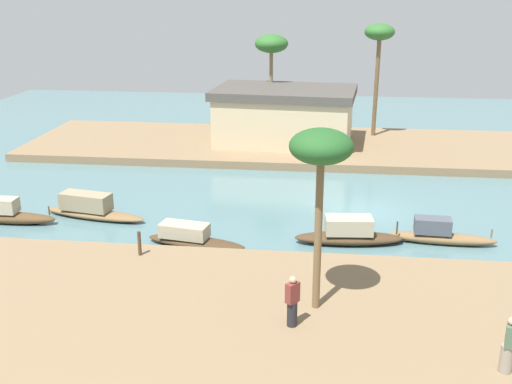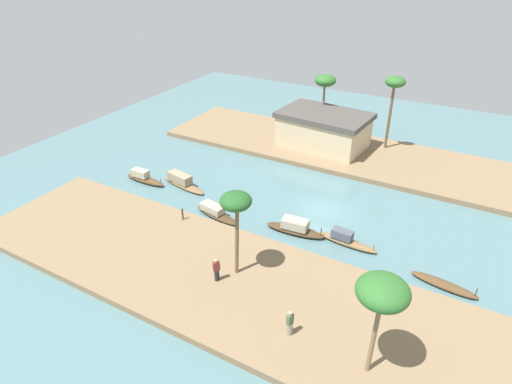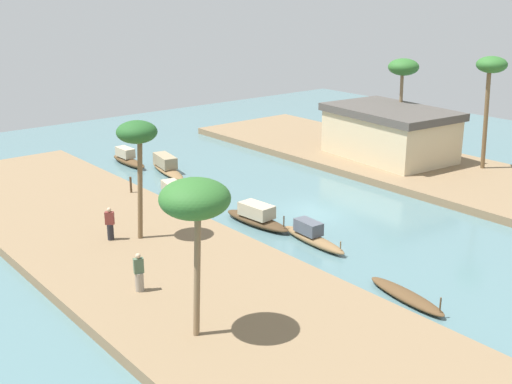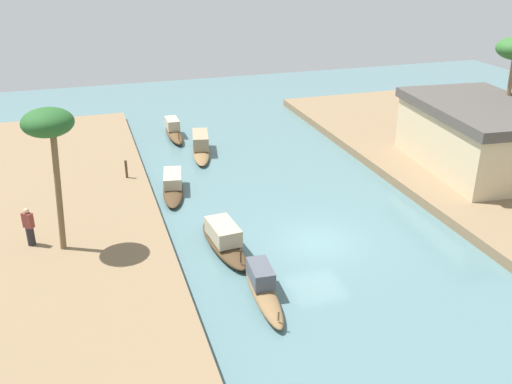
{
  "view_description": "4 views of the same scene",
  "coord_description": "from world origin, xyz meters",
  "px_view_note": "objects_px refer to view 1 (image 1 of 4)",
  "views": [
    {
      "loc": [
        -1.83,
        -29.56,
        10.85
      ],
      "look_at": [
        -5.16,
        -1.05,
        1.15
      ],
      "focal_mm": 43.05,
      "sensor_mm": 36.0,
      "label": 1
    },
    {
      "loc": [
        10.03,
        -29.89,
        19.72
      ],
      "look_at": [
        -5.88,
        -1.21,
        0.74
      ],
      "focal_mm": 29.91,
      "sensor_mm": 36.0,
      "label": 2
    },
    {
      "loc": [
        26.38,
        -26.3,
        13.11
      ],
      "look_at": [
        -2.57,
        -2.78,
        1.19
      ],
      "focal_mm": 46.07,
      "sensor_mm": 36.0,
      "label": 3
    },
    {
      "loc": [
        20.62,
        -9.52,
        12.54
      ],
      "look_at": [
        -5.22,
        -1.31,
        0.43
      ],
      "focal_mm": 39.6,
      "sensor_mm": 36.0,
      "label": 4
    }
  ],
  "objects_px": {
    "sampan_near_left_bank": "(191,238)",
    "riverside_building": "(285,115)",
    "person_by_mooring": "(292,303)",
    "sampan_foreground": "(91,208)",
    "person_on_near_bank": "(508,349)",
    "palm_tree_left_near": "(321,152)",
    "palm_tree_right_short": "(379,38)",
    "mooring_post": "(139,243)",
    "palm_tree_right_tall": "(271,46)",
    "sampan_downstream_large": "(349,233)",
    "sampan_midstream": "(7,214)",
    "sampan_open_hull": "(439,234)"
  },
  "relations": [
    {
      "from": "mooring_post",
      "to": "sampan_foreground",
      "type": "bearing_deg",
      "value": 128.43
    },
    {
      "from": "sampan_near_left_bank",
      "to": "riverside_building",
      "type": "height_order",
      "value": "riverside_building"
    },
    {
      "from": "sampan_near_left_bank",
      "to": "sampan_open_hull",
      "type": "relative_size",
      "value": 0.97
    },
    {
      "from": "sampan_foreground",
      "to": "riverside_building",
      "type": "height_order",
      "value": "riverside_building"
    },
    {
      "from": "person_by_mooring",
      "to": "palm_tree_left_near",
      "type": "height_order",
      "value": "palm_tree_left_near"
    },
    {
      "from": "mooring_post",
      "to": "palm_tree_right_tall",
      "type": "bearing_deg",
      "value": 81.64
    },
    {
      "from": "sampan_foreground",
      "to": "person_by_mooring",
      "type": "xyz_separation_m",
      "value": [
        10.45,
        -9.77,
        0.83
      ]
    },
    {
      "from": "palm_tree_right_tall",
      "to": "palm_tree_right_short",
      "type": "xyz_separation_m",
      "value": [
        7.45,
        -0.02,
        0.62
      ]
    },
    {
      "from": "sampan_downstream_large",
      "to": "mooring_post",
      "type": "xyz_separation_m",
      "value": [
        -8.45,
        -3.33,
        0.54
      ]
    },
    {
      "from": "palm_tree_left_near",
      "to": "palm_tree_right_short",
      "type": "xyz_separation_m",
      "value": [
        3.54,
        25.3,
        1.51
      ]
    },
    {
      "from": "person_by_mooring",
      "to": "mooring_post",
      "type": "height_order",
      "value": "person_by_mooring"
    },
    {
      "from": "sampan_midstream",
      "to": "palm_tree_right_short",
      "type": "xyz_separation_m",
      "value": [
        18.44,
        18.08,
        6.94
      ]
    },
    {
      "from": "palm_tree_right_short",
      "to": "riverside_building",
      "type": "height_order",
      "value": "palm_tree_right_short"
    },
    {
      "from": "sampan_near_left_bank",
      "to": "palm_tree_right_tall",
      "type": "xyz_separation_m",
      "value": [
        1.63,
        19.78,
        6.38
      ]
    },
    {
      "from": "sampan_downstream_large",
      "to": "palm_tree_right_short",
      "type": "height_order",
      "value": "palm_tree_right_short"
    },
    {
      "from": "person_on_near_bank",
      "to": "mooring_post",
      "type": "relative_size",
      "value": 1.7
    },
    {
      "from": "palm_tree_right_tall",
      "to": "person_on_near_bank",
      "type": "bearing_deg",
      "value": -71.94
    },
    {
      "from": "sampan_foreground",
      "to": "palm_tree_right_short",
      "type": "distance_m",
      "value": 23.49
    },
    {
      "from": "person_by_mooring",
      "to": "mooring_post",
      "type": "bearing_deg",
      "value": 93.78
    },
    {
      "from": "mooring_post",
      "to": "palm_tree_left_near",
      "type": "distance_m",
      "value": 9.25
    },
    {
      "from": "sampan_downstream_large",
      "to": "sampan_foreground",
      "type": "bearing_deg",
      "value": 166.88
    },
    {
      "from": "sampan_open_hull",
      "to": "person_by_mooring",
      "type": "distance_m",
      "value": 10.46
    },
    {
      "from": "sampan_near_left_bank",
      "to": "sampan_midstream",
      "type": "bearing_deg",
      "value": -179.97
    },
    {
      "from": "palm_tree_right_short",
      "to": "palm_tree_right_tall",
      "type": "bearing_deg",
      "value": 179.83
    },
    {
      "from": "palm_tree_right_tall",
      "to": "palm_tree_right_short",
      "type": "distance_m",
      "value": 7.47
    },
    {
      "from": "sampan_open_hull",
      "to": "sampan_foreground",
      "type": "relative_size",
      "value": 0.88
    },
    {
      "from": "sampan_near_left_bank",
      "to": "person_on_near_bank",
      "type": "distance_m",
      "value": 14.04
    },
    {
      "from": "sampan_foreground",
      "to": "person_by_mooring",
      "type": "height_order",
      "value": "person_by_mooring"
    },
    {
      "from": "sampan_open_hull",
      "to": "palm_tree_right_tall",
      "type": "xyz_separation_m",
      "value": [
        -9.16,
        18.22,
        6.36
      ]
    },
    {
      "from": "person_by_mooring",
      "to": "sampan_foreground",
      "type": "bearing_deg",
      "value": 86.89
    },
    {
      "from": "sampan_near_left_bank",
      "to": "palm_tree_right_tall",
      "type": "height_order",
      "value": "palm_tree_right_tall"
    },
    {
      "from": "sampan_midstream",
      "to": "sampan_downstream_large",
      "type": "relative_size",
      "value": 0.92
    },
    {
      "from": "sampan_near_left_bank",
      "to": "palm_tree_right_tall",
      "type": "distance_m",
      "value": 20.85
    },
    {
      "from": "sampan_foreground",
      "to": "mooring_post",
      "type": "height_order",
      "value": "mooring_post"
    },
    {
      "from": "person_on_near_bank",
      "to": "palm_tree_left_near",
      "type": "relative_size",
      "value": 0.28
    },
    {
      "from": "sampan_open_hull",
      "to": "palm_tree_right_short",
      "type": "distance_m",
      "value": 19.56
    },
    {
      "from": "sampan_foreground",
      "to": "palm_tree_left_near",
      "type": "distance_m",
      "value": 14.95
    },
    {
      "from": "mooring_post",
      "to": "palm_tree_right_short",
      "type": "xyz_separation_m",
      "value": [
        10.69,
        22.03,
        6.38
      ]
    },
    {
      "from": "sampan_open_hull",
      "to": "palm_tree_left_near",
      "type": "xyz_separation_m",
      "value": [
        -5.25,
        -7.1,
        5.46
      ]
    },
    {
      "from": "sampan_open_hull",
      "to": "palm_tree_right_tall",
      "type": "relative_size",
      "value": 0.67
    },
    {
      "from": "sampan_downstream_large",
      "to": "palm_tree_right_short",
      "type": "xyz_separation_m",
      "value": [
        2.24,
        18.71,
        6.91
      ]
    },
    {
      "from": "sampan_downstream_large",
      "to": "palm_tree_right_tall",
      "type": "height_order",
      "value": "palm_tree_right_tall"
    },
    {
      "from": "sampan_foreground",
      "to": "palm_tree_left_near",
      "type": "xyz_separation_m",
      "value": [
        11.18,
        -8.33,
        5.39
      ]
    },
    {
      "from": "mooring_post",
      "to": "palm_tree_left_near",
      "type": "relative_size",
      "value": 0.17
    },
    {
      "from": "person_by_mooring",
      "to": "palm_tree_right_tall",
      "type": "bearing_deg",
      "value": 46.75
    },
    {
      "from": "sampan_open_hull",
      "to": "person_by_mooring",
      "type": "xyz_separation_m",
      "value": [
        -5.98,
        -8.54,
        0.9
      ]
    },
    {
      "from": "sampan_midstream",
      "to": "riverside_building",
      "type": "bearing_deg",
      "value": 51.83
    },
    {
      "from": "sampan_downstream_large",
      "to": "person_on_near_bank",
      "type": "distance_m",
      "value": 10.66
    },
    {
      "from": "sampan_midstream",
      "to": "sampan_near_left_bank",
      "type": "bearing_deg",
      "value": -10.18
    },
    {
      "from": "person_on_near_bank",
      "to": "person_by_mooring",
      "type": "height_order",
      "value": "person_by_mooring"
    }
  ]
}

